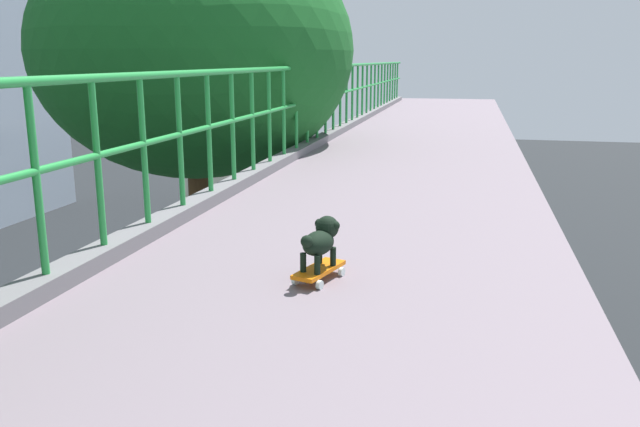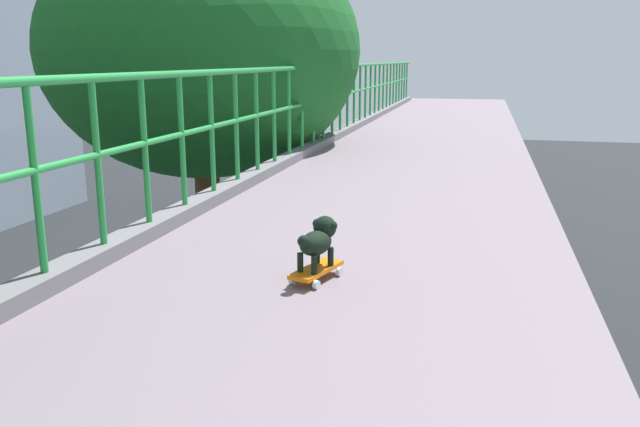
% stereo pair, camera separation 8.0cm
% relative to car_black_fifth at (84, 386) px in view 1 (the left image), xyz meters
% --- Properties ---
extents(overpass_deck, '(3.04, 39.13, 0.36)m').
position_rel_car_black_fifth_xyz_m(overpass_deck, '(6.65, -8.31, 5.08)').
color(overpass_deck, slate).
rests_on(overpass_deck, bridge_pier).
extents(car_black_fifth, '(1.89, 4.06, 1.46)m').
position_rel_car_black_fifth_xyz_m(car_black_fifth, '(0.00, 0.00, 0.00)').
color(car_black_fifth, black).
rests_on(car_black_fifth, ground).
extents(car_white_sixth, '(1.73, 3.86, 1.44)m').
position_rel_car_black_fifth_xyz_m(car_white_sixth, '(-3.61, 4.34, -0.01)').
color(car_white_sixth, silver).
rests_on(car_white_sixth, ground).
extents(car_red_taxi_seventh, '(1.79, 3.84, 1.49)m').
position_rel_car_black_fifth_xyz_m(car_red_taxi_seventh, '(-0.00, 8.05, -0.02)').
color(car_red_taxi_seventh, red).
rests_on(car_red_taxi_seventh, ground).
extents(city_bus, '(2.56, 10.90, 3.25)m').
position_rel_car_black_fifth_xyz_m(city_bus, '(-3.45, 20.50, 1.14)').
color(city_bus, beige).
rests_on(city_bus, ground).
extents(roadside_tree_mid, '(4.84, 4.84, 9.29)m').
position_rel_car_black_fifth_xyz_m(roadside_tree_mid, '(3.29, -1.22, 6.61)').
color(roadside_tree_mid, brown).
rests_on(roadside_tree_mid, ground).
extents(toy_skateboard, '(0.27, 0.43, 0.08)m').
position_rel_car_black_fifth_xyz_m(toy_skateboard, '(6.62, -7.17, 5.32)').
color(toy_skateboard, orange).
rests_on(toy_skateboard, overpass_deck).
extents(small_dog, '(0.22, 0.36, 0.29)m').
position_rel_car_black_fifth_xyz_m(small_dog, '(6.63, -7.16, 5.52)').
color(small_dog, black).
rests_on(small_dog, toy_skateboard).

